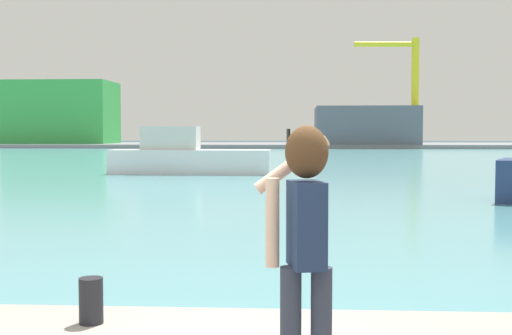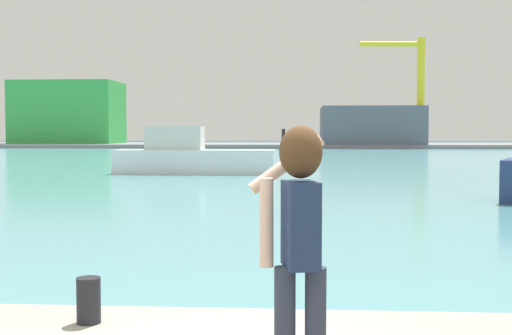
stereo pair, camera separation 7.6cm
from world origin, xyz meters
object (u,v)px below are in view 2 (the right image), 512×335
object	(u,v)px
boat_moored	(191,157)
warehouse_left	(68,113)
port_crane	(414,81)
person_photographer	(299,230)
harbor_bollard	(89,300)
warehouse_right	(370,126)

from	to	relation	value
boat_moored	warehouse_left	size ratio (longest dim) A/B	0.56
warehouse_left	port_crane	distance (m)	49.24
port_crane	person_photographer	bearing A→B (deg)	-99.76
warehouse_left	port_crane	bearing A→B (deg)	-7.63
warehouse_left	boat_moored	bearing A→B (deg)	-65.22
person_photographer	port_crane	xyz separation A→B (m)	(14.59, 84.87, 7.28)
person_photographer	warehouse_left	world-z (taller)	warehouse_left
person_photographer	harbor_bollard	xyz separation A→B (m)	(-1.87, 1.43, -0.86)
port_crane	boat_moored	bearing A→B (deg)	-110.35
warehouse_left	port_crane	xyz separation A→B (m)	(48.65, -6.52, 3.85)
harbor_bollard	port_crane	bearing A→B (deg)	78.84
harbor_bollard	port_crane	xyz separation A→B (m)	(16.46, 83.44, 8.14)
harbor_bollard	warehouse_left	bearing A→B (deg)	109.69
person_photographer	warehouse_left	size ratio (longest dim) A/B	0.12
harbor_bollard	boat_moored	size ratio (longest dim) A/B	0.05
harbor_bollard	port_crane	world-z (taller)	port_crane
person_photographer	warehouse_left	distance (m)	97.59
person_photographer	warehouse_right	xyz separation A→B (m)	(9.34, 88.93, 1.49)
person_photographer	boat_moored	world-z (taller)	boat_moored
boat_moored	port_crane	world-z (taller)	port_crane
boat_moored	warehouse_right	xyz separation A→B (m)	(15.08, 58.89, 2.16)
boat_moored	port_crane	xyz separation A→B (m)	(20.34, 54.83, 7.95)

